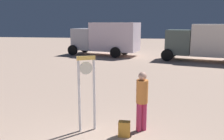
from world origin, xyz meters
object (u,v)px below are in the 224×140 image
(box_truck_near, at_px, (212,41))
(backpack, at_px, (124,129))
(standing_clock, at_px, (87,86))
(person_near_clock, at_px, (142,98))
(box_truck_far, at_px, (107,38))

(box_truck_near, bearing_deg, backpack, -112.28)
(backpack, xyz_separation_m, box_truck_near, (5.28, 12.88, 1.33))
(standing_clock, distance_m, person_near_clock, 1.52)
(backpack, distance_m, box_truck_far, 15.43)
(person_near_clock, height_order, box_truck_near, box_truck_near)
(standing_clock, bearing_deg, backpack, -11.70)
(box_truck_far, bearing_deg, box_truck_near, -14.64)
(standing_clock, relative_size, box_truck_near, 0.30)
(box_truck_near, relative_size, box_truck_far, 1.06)
(person_near_clock, xyz_separation_m, box_truck_far, (-3.50, 14.65, 0.66))
(box_truck_near, distance_m, box_truck_far, 8.63)
(person_near_clock, distance_m, backpack, 0.93)
(standing_clock, distance_m, box_truck_far, 14.99)
(backpack, bearing_deg, box_truck_far, 101.52)
(standing_clock, relative_size, person_near_clock, 1.25)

